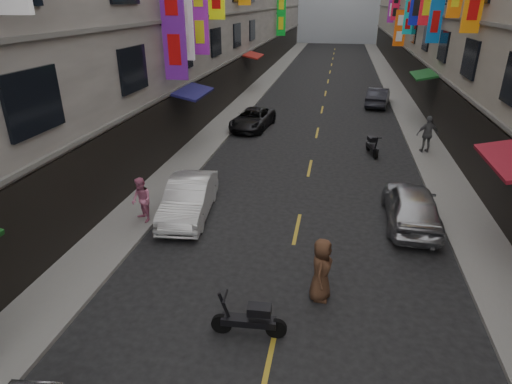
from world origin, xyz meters
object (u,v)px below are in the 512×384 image
at_px(scooter_crossing, 250,320).
at_px(pedestrian_crossing, 321,270).
at_px(car_right_far, 378,97).
at_px(pedestrian_lfar, 141,200).
at_px(pedestrian_rfar, 428,134).
at_px(scooter_far_right, 372,146).
at_px(car_left_mid, 189,198).
at_px(car_right_mid, 411,205).
at_px(car_left_far, 253,119).

height_order(scooter_crossing, pedestrian_crossing, pedestrian_crossing).
bearing_deg(pedestrian_crossing, scooter_crossing, 144.67).
distance_m(car_right_far, pedestrian_lfar, 22.64).
xyz_separation_m(pedestrian_rfar, pedestrian_crossing, (-4.71, -12.78, -0.17)).
xyz_separation_m(scooter_far_right, car_right_far, (1.02, 11.36, 0.24)).
xyz_separation_m(car_left_mid, pedestrian_lfar, (-1.40, -0.91, 0.23)).
bearing_deg(pedestrian_rfar, scooter_far_right, -0.35).
bearing_deg(scooter_far_right, car_right_mid, 84.15).
relative_size(scooter_crossing, car_right_mid, 0.42).
height_order(car_left_far, pedestrian_crossing, pedestrian_crossing).
distance_m(car_left_mid, pedestrian_lfar, 1.69).
distance_m(car_left_far, pedestrian_crossing, 16.64).
bearing_deg(car_left_mid, car_right_far, 61.53).
height_order(pedestrian_lfar, pedestrian_rfar, pedestrian_rfar).
relative_size(car_left_mid, car_right_far, 1.01).
height_order(scooter_far_right, car_left_mid, car_left_mid).
height_order(car_left_far, pedestrian_lfar, pedestrian_lfar).
bearing_deg(car_right_far, car_left_far, 53.10).
distance_m(car_left_far, pedestrian_lfar, 12.94).
distance_m(car_right_far, pedestrian_rfar, 10.97).
bearing_deg(car_left_mid, scooter_crossing, -65.07).
height_order(scooter_far_right, car_left_far, car_left_far).
bearing_deg(pedestrian_lfar, scooter_far_right, 87.77).
xyz_separation_m(car_left_far, car_right_mid, (7.88, -11.08, 0.14)).
height_order(scooter_crossing, pedestrian_lfar, pedestrian_lfar).
bearing_deg(pedestrian_crossing, pedestrian_lfar, 71.62).
xyz_separation_m(scooter_crossing, car_right_far, (4.58, 25.32, 0.24)).
distance_m(scooter_crossing, car_right_mid, 7.89).
xyz_separation_m(car_right_mid, car_right_far, (0.12, 18.81, -0.05)).
bearing_deg(car_left_far, pedestrian_crossing, -65.69).
distance_m(car_left_mid, car_left_far, 11.95).
bearing_deg(car_right_mid, pedestrian_lfar, 11.38).
xyz_separation_m(scooter_crossing, car_left_mid, (-3.42, 5.63, 0.25)).
bearing_deg(pedestrian_lfar, pedestrian_crossing, 14.66).
bearing_deg(scooter_far_right, pedestrian_lfar, 35.02).
height_order(car_left_far, car_right_far, car_right_far).
bearing_deg(scooter_crossing, car_right_far, -13.84).
height_order(car_right_far, pedestrian_rfar, pedestrian_rfar).
height_order(car_left_far, pedestrian_rfar, pedestrian_rfar).
relative_size(car_right_mid, car_right_far, 1.03).
bearing_deg(car_right_far, scooter_crossing, 88.83).
relative_size(car_left_far, pedestrian_rfar, 2.28).
height_order(car_right_mid, pedestrian_lfar, pedestrian_lfar).
height_order(car_left_mid, car_right_far, car_left_mid).
distance_m(scooter_far_right, car_left_far, 7.87).
xyz_separation_m(car_right_far, pedestrian_rfar, (1.68, -10.83, 0.38)).
bearing_deg(car_right_far, pedestrian_rfar, 107.90).
height_order(car_left_mid, pedestrian_crossing, pedestrian_crossing).
relative_size(car_left_mid, pedestrian_lfar, 2.61).
bearing_deg(scooter_far_right, pedestrian_crossing, 67.94).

